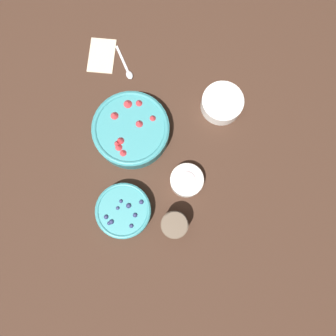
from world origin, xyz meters
The scene contains 8 objects.
ground_plane centered at (0.00, 0.00, 0.00)m, with size 4.00×4.00×0.00m, color #382319.
bowl_strawberries centered at (0.07, 0.05, 0.04)m, with size 0.25×0.25×0.08m.
bowl_blueberries centered at (-0.19, -0.01, 0.03)m, with size 0.17×0.17×0.06m.
bowl_bananas centered at (0.25, -0.21, 0.03)m, with size 0.14×0.14×0.06m.
bowl_cream centered at (-0.03, -0.17, 0.03)m, with size 0.11×0.11×0.06m.
jar_chocolate centered at (-0.18, -0.17, 0.04)m, with size 0.08×0.08×0.10m.
napkin centered at (0.31, 0.24, 0.00)m, with size 0.15×0.11×0.01m.
spoon centered at (0.29, 0.14, 0.00)m, with size 0.11×0.10×0.01m.
Camera 1 is at (-0.19, -0.15, 1.07)m, focal length 35.00 mm.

